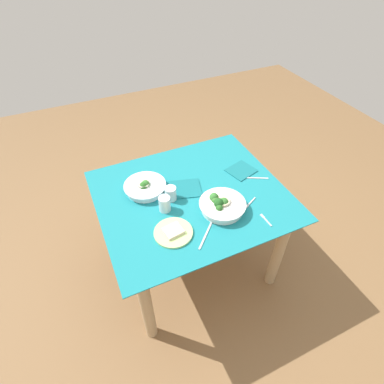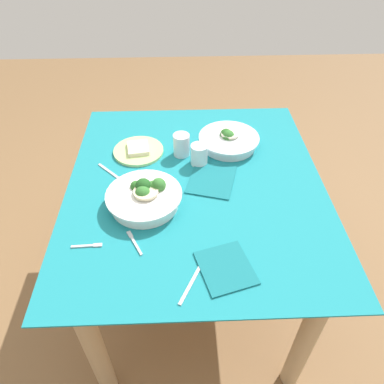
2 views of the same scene
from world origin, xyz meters
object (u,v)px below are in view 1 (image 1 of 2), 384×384
Objects in this scene: fork_by_near_bowl at (265,219)px; table_knife_left at (253,178)px; fork_by_far_bowl at (250,203)px; broccoli_bowl_near at (145,187)px; napkin_folded_lower at (185,189)px; napkin_folded_upper at (241,170)px; broccoli_bowl_far at (222,205)px; table_knife_right at (206,234)px; water_glass_side at (171,193)px; water_glass_center at (165,204)px; bread_side_plate at (173,232)px.

table_knife_left is at bearing -24.30° from fork_by_near_bowl.
broccoli_bowl_near is at bearing -62.05° from fork_by_far_bowl.
broccoli_bowl_near is at bearing -21.63° from napkin_folded_lower.
napkin_folded_lower is (0.41, 0.01, 0.00)m from napkin_folded_upper.
broccoli_bowl_far is 1.36× the size of napkin_folded_lower.
fork_by_far_bowl is 0.52× the size of napkin_folded_lower.
table_knife_right is at bearing -122.02° from table_knife_left.
water_glass_side reaches higher than table_knife_left.
table_knife_right is (0.35, -0.04, -0.00)m from fork_by_near_bowl.
napkin_folded_lower is at bearing 40.00° from table_knife_right.
water_glass_center is 0.59m from napkin_folded_upper.
broccoli_bowl_far is 0.32m from bread_side_plate.
fork_by_near_bowl is at bearing 67.01° from fork_by_far_bowl.
table_knife_left is (-0.32, -0.16, -0.03)m from broccoli_bowl_far.
bread_side_plate reaches higher than fork_by_far_bowl.
table_knife_right is 0.59m from napkin_folded_upper.
table_knife_left is 0.10m from napkin_folded_upper.
water_glass_side is 0.55m from table_knife_left.
table_knife_left is (-0.13, -0.33, -0.00)m from fork_by_near_bowl.
table_knife_right is at bearing -10.63° from fork_by_far_bowl.
napkin_folded_upper is at bearing -3.51° from table_knife_right.
broccoli_bowl_near reaches higher than fork_by_near_bowl.
broccoli_bowl_far is at bearing -171.51° from bread_side_plate.
water_glass_center is 0.56× the size of napkin_folded_upper.
napkin_folded_upper is (-0.58, -0.12, -0.04)m from water_glass_center.
napkin_folded_upper is at bearing -153.33° from bread_side_plate.
broccoli_bowl_near is 0.38m from bread_side_plate.
napkin_folded_upper is (-0.10, -0.43, 0.00)m from fork_by_near_bowl.
table_knife_left is at bearing -13.06° from table_knife_right.
broccoli_bowl_far is at bearing -5.70° from table_knife_right.
water_glass_side reaches higher than fork_by_near_bowl.
water_glass_side is 0.44× the size of napkin_folded_lower.
broccoli_bowl_near is 0.24m from napkin_folded_lower.
table_knife_right is 0.37m from napkin_folded_lower.
water_glass_side is at bearing 131.23° from broccoli_bowl_near.
bread_side_plate is (-0.03, 0.38, -0.02)m from broccoli_bowl_near.
napkin_folded_lower is (0.12, -0.25, -0.03)m from broccoli_bowl_far.
table_knife_left is 0.45m from napkin_folded_lower.
napkin_folded_lower is (0.44, -0.09, 0.00)m from table_knife_left.
table_knife_right is at bearing 117.12° from water_glass_center.
broccoli_bowl_near reaches higher than fork_by_far_bowl.
fork_by_far_bowl is 0.23m from table_knife_left.
broccoli_bowl_near is 2.50× the size of fork_by_far_bowl.
fork_by_near_bowl is 0.46× the size of table_knife_right.
napkin_folded_upper reaches higher than fork_by_far_bowl.
broccoli_bowl_far is at bearing 116.41° from napkin_folded_lower.
bread_side_plate is 2.14× the size of fork_by_near_bowl.
water_glass_side reaches higher than napkin_folded_upper.
table_knife_right is 1.08× the size of napkin_folded_lower.
water_glass_side is 0.34m from table_knife_right.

